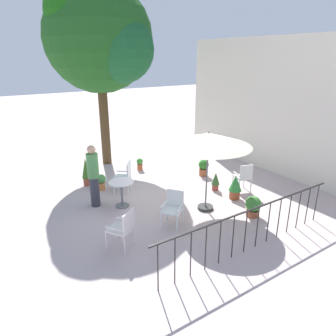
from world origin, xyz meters
TOP-DOWN VIEW (x-y plane):
  - ground_plane at (0.00, 0.00)m, footprint 60.00×60.00m
  - villa_facade at (0.00, 4.46)m, footprint 9.11×0.30m
  - terrace_railing at (3.03, 0.00)m, footprint 0.03×5.13m
  - shade_tree at (-4.14, -0.30)m, footprint 3.97×3.78m
  - patio_umbrella_0 at (1.00, 0.41)m, footprint 2.27×2.27m
  - cafe_table_0 at (-0.42, -1.47)m, footprint 0.70×0.70m
  - patio_chair_0 at (1.44, -2.30)m, footprint 0.68×0.68m
  - patio_chair_1 at (-1.27, -0.95)m, footprint 0.68×0.68m
  - patio_chair_2 at (0.75, 2.13)m, footprint 0.56×0.56m
  - patio_chair_3 at (1.18, -0.80)m, footprint 0.66×0.66m
  - potted_plant_0 at (-1.82, -1.52)m, footprint 0.29×0.29m
  - potted_plant_1 at (2.00, 1.20)m, footprint 0.42×0.42m
  - potted_plant_2 at (0.96, 1.57)m, footprint 0.39×0.39m
  - potted_plant_3 at (-2.46, -1.79)m, footprint 0.28×0.28m
  - potted_plant_4 at (-1.02, 1.99)m, footprint 0.36×0.36m
  - potted_plant_5 at (0.17, 1.50)m, footprint 0.26×0.26m
  - potted_plant_6 at (-2.78, 0.37)m, footprint 0.24×0.24m
  - standing_person at (-0.87, -2.08)m, footprint 0.37×0.37m

SIDE VIEW (x-z plane):
  - ground_plane at x=0.00m, z-range 0.00..0.00m
  - potted_plant_6 at x=-2.78m, z-range 0.02..0.47m
  - potted_plant_0 at x=-1.82m, z-range 0.04..0.56m
  - potted_plant_1 at x=2.00m, z-range 0.02..0.58m
  - potted_plant_4 at x=-1.02m, z-range 0.02..0.62m
  - potted_plant_5 at x=0.17m, z-range 0.03..0.62m
  - potted_plant_2 at x=0.96m, z-range 0.03..0.78m
  - potted_plant_3 at x=-2.46m, z-range 0.03..0.96m
  - patio_chair_3 at x=1.18m, z-range 0.06..0.94m
  - cafe_table_0 at x=-0.42m, z-range 0.15..0.90m
  - patio_chair_0 at x=1.44m, z-range 0.07..0.99m
  - patio_chair_2 at x=0.75m, z-range 0.08..1.01m
  - patio_chair_1 at x=-1.27m, z-range 0.08..1.04m
  - terrace_railing at x=3.03m, z-range 0.17..1.19m
  - standing_person at x=-0.87m, z-range 0.04..1.83m
  - patio_umbrella_0 at x=1.00m, z-range 0.87..3.10m
  - villa_facade at x=0.00m, z-range 0.00..4.68m
  - shade_tree at x=-4.14m, z-range 1.38..7.89m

